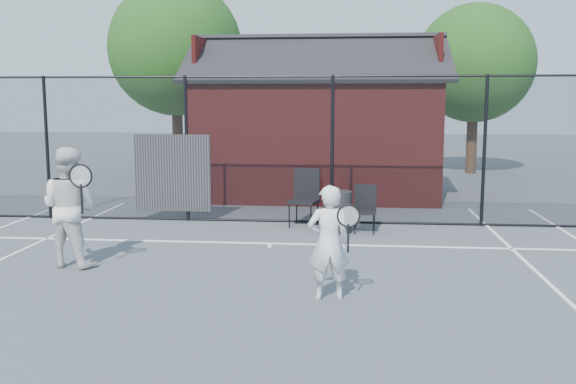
# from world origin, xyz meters

# --- Properties ---
(ground) EXTENTS (80.00, 80.00, 0.00)m
(ground) POSITION_xyz_m (0.00, 0.00, 0.00)
(ground) COLOR #4F565B
(ground) RESTS_ON ground
(court_lines) EXTENTS (11.02, 18.00, 0.01)m
(court_lines) POSITION_xyz_m (0.00, -1.32, 0.01)
(court_lines) COLOR white
(court_lines) RESTS_ON ground
(fence) EXTENTS (22.04, 3.00, 3.00)m
(fence) POSITION_xyz_m (-0.30, 5.00, 1.45)
(fence) COLOR black
(fence) RESTS_ON ground
(clubhouse) EXTENTS (6.50, 4.36, 4.19)m
(clubhouse) POSITION_xyz_m (0.50, 9.00, 1.61)
(clubhouse) COLOR maroon
(clubhouse) RESTS_ON ground
(tree_left) EXTENTS (4.48, 4.48, 6.44)m
(tree_left) POSITION_xyz_m (-4.50, 13.50, 4.19)
(tree_left) COLOR black
(tree_left) RESTS_ON ground
(tree_right) EXTENTS (3.97, 3.97, 5.70)m
(tree_right) POSITION_xyz_m (5.50, 14.50, 3.71)
(tree_right) COLOR black
(tree_right) RESTS_ON ground
(player_front) EXTENTS (0.68, 0.52, 1.47)m
(player_front) POSITION_xyz_m (1.11, -0.07, 0.74)
(player_front) COLOR silver
(player_front) RESTS_ON ground
(player_back) EXTENTS (1.04, 0.85, 1.82)m
(player_back) POSITION_xyz_m (-2.85, 1.22, 0.91)
(player_back) COLOR silver
(player_back) RESTS_ON ground
(chair_left) EXTENTS (0.66, 0.67, 1.12)m
(chair_left) POSITION_xyz_m (0.45, 4.60, 0.56)
(chair_left) COLOR black
(chair_left) RESTS_ON ground
(chair_right) EXTENTS (0.46, 0.48, 0.88)m
(chair_right) POSITION_xyz_m (1.65, 4.10, 0.44)
(chair_right) COLOR black
(chair_right) RESTS_ON ground
(waste_bin) EXTENTS (0.62, 0.62, 0.79)m
(waste_bin) POSITION_xyz_m (1.14, 4.10, 0.40)
(waste_bin) COLOR black
(waste_bin) RESTS_ON ground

